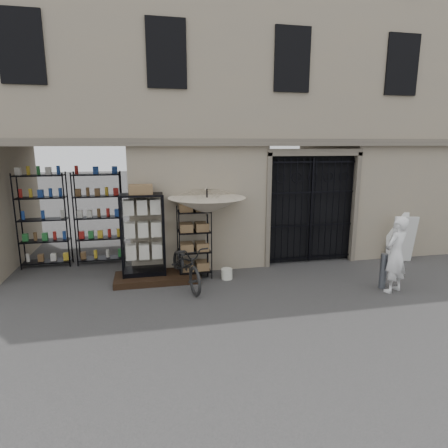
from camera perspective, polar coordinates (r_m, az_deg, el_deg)
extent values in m
plane|color=black|center=(8.20, 7.65, -11.05)|extent=(80.00, 80.00, 0.00)
cube|color=gray|center=(11.46, 1.30, 18.56)|extent=(14.00, 4.00, 9.00)
cube|color=black|center=(10.22, -22.51, 1.54)|extent=(3.00, 1.70, 3.00)
cube|color=black|center=(10.75, -22.19, 0.69)|extent=(2.70, 0.50, 2.50)
cube|color=black|center=(10.47, 12.78, 2.40)|extent=(2.50, 0.06, 3.00)
cube|color=black|center=(10.33, 13.13, 1.97)|extent=(0.05, 0.05, 2.80)
cube|color=black|center=(9.19, -10.10, -8.04)|extent=(2.00, 0.90, 0.15)
cube|color=black|center=(9.30, -12.00, -7.03)|extent=(1.10, 0.86, 0.11)
cube|color=silver|center=(8.77, -12.86, -2.03)|extent=(0.86, 0.29, 1.80)
cube|color=silver|center=(9.08, -12.22, -2.23)|extent=(0.91, 0.66, 1.50)
cube|color=olive|center=(8.87, -12.55, 4.84)|extent=(0.63, 0.55, 0.21)
cube|color=black|center=(9.13, -4.56, -2.79)|extent=(0.91, 0.79, 1.74)
cube|color=olive|center=(9.14, -4.55, -3.12)|extent=(0.77, 0.64, 1.31)
cylinder|color=black|center=(9.01, -2.55, -1.51)|extent=(0.04, 0.04, 2.18)
imported|color=#BBAA93|center=(8.86, -2.60, 3.48)|extent=(2.00, 2.02, 1.47)
cylinder|color=silver|center=(9.15, 0.42, -7.59)|extent=(0.36, 0.36, 0.26)
imported|color=black|center=(8.83, -5.70, -9.29)|extent=(0.87, 1.13, 1.93)
cylinder|color=slate|center=(9.24, 23.10, -6.60)|extent=(0.19, 0.19, 0.81)
imported|color=white|center=(9.25, 24.22, -9.32)|extent=(1.25, 1.81, 0.41)
cube|color=silver|center=(11.28, 25.62, -2.11)|extent=(0.68, 0.47, 1.30)
cube|color=silver|center=(11.65, 24.93, -1.62)|extent=(0.68, 0.47, 1.30)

